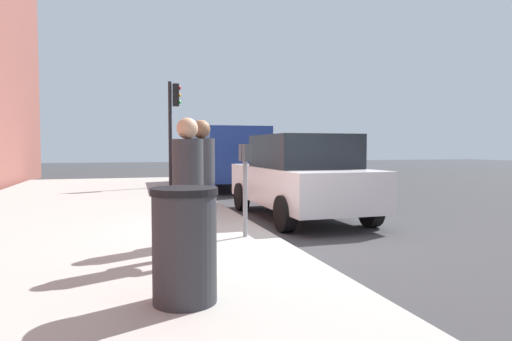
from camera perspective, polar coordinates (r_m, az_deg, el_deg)
ground_plane at (r=7.11m, az=2.29°, el=-9.30°), size 80.00×80.00×0.00m
sidewalk_slab at (r=6.77m, az=-22.89°, el=-9.51°), size 28.00×6.00×0.15m
parking_meter at (r=6.76m, az=-1.39°, el=0.05°), size 0.36×0.12×1.41m
pedestrian_at_meter at (r=6.30m, az=-7.00°, el=-0.11°), size 0.46×0.38×1.74m
pedestrian_bystander at (r=5.39m, az=-8.70°, el=-0.89°), size 0.44×0.38×1.71m
parked_sedan_near at (r=9.53m, az=5.63°, el=-0.74°), size 4.42×2.02×1.77m
parked_van_far at (r=16.32m, az=-3.87°, el=2.08°), size 5.25×2.24×2.18m
traffic_signal at (r=15.67m, az=-10.54°, el=6.83°), size 0.24×0.44×3.60m
trash_bin at (r=4.01m, az=-9.10°, el=-9.36°), size 0.59×0.59×1.01m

